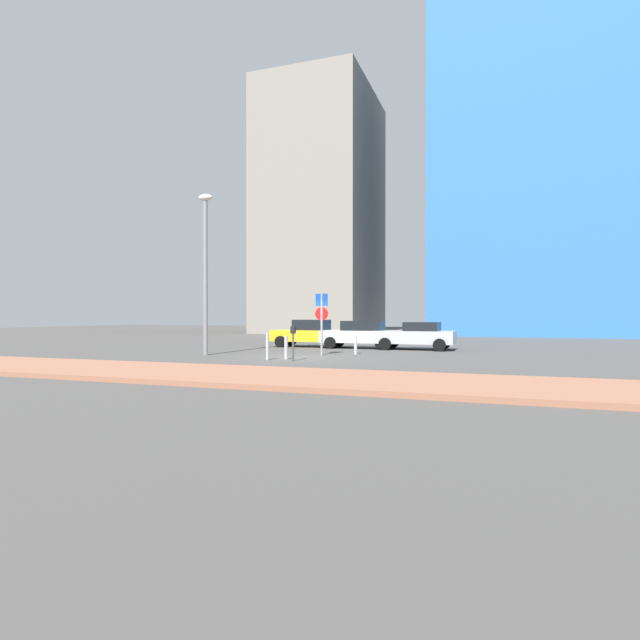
# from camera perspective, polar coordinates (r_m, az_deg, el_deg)

# --- Properties ---
(ground_plane) EXTENTS (120.00, 120.00, 0.00)m
(ground_plane) POSITION_cam_1_polar(r_m,az_deg,el_deg) (21.35, -2.30, -4.29)
(ground_plane) COLOR #4C4947
(sidewalk_brick) EXTENTS (40.00, 4.07, 0.14)m
(sidewalk_brick) POSITION_cam_1_polar(r_m,az_deg,el_deg) (15.09, -12.34, -6.02)
(sidewalk_brick) COLOR #9E664C
(sidewalk_brick) RESTS_ON ground
(parked_car_yellow) EXTENTS (4.36, 1.97, 1.55)m
(parked_car_yellow) POSITION_cam_1_polar(r_m,az_deg,el_deg) (28.56, -1.10, -1.51)
(parked_car_yellow) COLOR gold
(parked_car_yellow) RESTS_ON ground
(parked_car_white) EXTENTS (4.13, 1.97, 1.50)m
(parked_car_white) POSITION_cam_1_polar(r_m,az_deg,el_deg) (27.44, 4.57, -1.59)
(parked_car_white) COLOR white
(parked_car_white) RESTS_ON ground
(parked_car_silver) EXTENTS (4.11, 2.13, 1.44)m
(parked_car_silver) POSITION_cam_1_polar(r_m,az_deg,el_deg) (26.72, 10.90, -1.73)
(parked_car_silver) COLOR #B7BABF
(parked_car_silver) RESTS_ON ground
(parking_sign_post) EXTENTS (0.60, 0.10, 2.79)m
(parking_sign_post) POSITION_cam_1_polar(r_m,az_deg,el_deg) (22.52, 0.19, 0.44)
(parking_sign_post) COLOR gray
(parking_sign_post) RESTS_ON ground
(parking_meter) EXTENTS (0.18, 0.14, 1.36)m
(parking_meter) POSITION_cam_1_polar(r_m,az_deg,el_deg) (19.71, -3.08, -2.11)
(parking_meter) COLOR #4C4C51
(parking_meter) RESTS_ON ground
(street_lamp) EXTENTS (0.70, 0.36, 7.25)m
(street_lamp) POSITION_cam_1_polar(r_m,az_deg,el_deg) (23.31, -12.89, 6.57)
(street_lamp) COLOR gray
(street_lamp) RESTS_ON ground
(traffic_bollard_near) EXTENTS (0.15, 0.15, 0.86)m
(traffic_bollard_near) POSITION_cam_1_polar(r_m,az_deg,el_deg) (23.19, 4.07, -2.85)
(traffic_bollard_near) COLOR #B7B7BC
(traffic_bollard_near) RESTS_ON ground
(traffic_bollard_mid) EXTENTS (0.12, 0.12, 1.07)m
(traffic_bollard_mid) POSITION_cam_1_polar(r_m,az_deg,el_deg) (20.26, -6.00, -3.03)
(traffic_bollard_mid) COLOR #B7B7BC
(traffic_bollard_mid) RESTS_ON ground
(traffic_bollard_far) EXTENTS (0.14, 0.14, 0.95)m
(traffic_bollard_far) POSITION_cam_1_polar(r_m,az_deg,el_deg) (20.45, -3.88, -3.16)
(traffic_bollard_far) COLOR #B7B7BC
(traffic_bollard_far) RESTS_ON ground
(building_colorful_midrise) EXTENTS (19.25, 13.95, 29.46)m
(building_colorful_midrise) POSITION_cam_1_polar(r_m,az_deg,el_deg) (52.61, 23.80, 14.71)
(building_colorful_midrise) COLOR #3372BF
(building_colorful_midrise) RESTS_ON ground
(building_under_construction) EXTENTS (10.84, 14.04, 25.62)m
(building_under_construction) POSITION_cam_1_polar(r_m,az_deg,el_deg) (55.17, 0.24, 12.03)
(building_under_construction) COLOR gray
(building_under_construction) RESTS_ON ground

